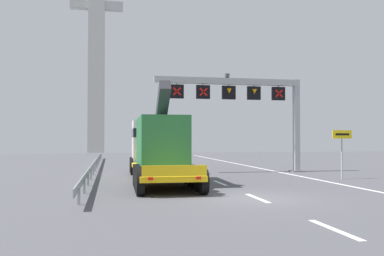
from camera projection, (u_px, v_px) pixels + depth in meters
The scene contains 8 objects.
ground at pixel (254, 198), 16.93m from camera, with size 112.00×112.00×0.00m, color #4C4C51.
lane_markings at pixel (177, 166), 37.26m from camera, with size 0.20×55.99×0.01m.
edge_line_right at pixel (281, 172), 29.88m from camera, with size 0.20×63.00×0.01m, color silver.
overhead_lane_gantry at pixel (247, 97), 30.04m from camera, with size 10.90×0.90×7.02m.
heavy_haul_truck_yellow at pixel (157, 146), 25.10m from camera, with size 3.20×14.10×5.30m.
exit_sign_yellow at pixel (342, 143), 24.97m from camera, with size 1.23×0.15×2.91m.
guardrail_left at pixel (95, 163), 32.29m from camera, with size 0.13×37.93×0.76m.
bridge_pylon_distant at pixel (97, 32), 73.06m from camera, with size 9.00×2.00×41.35m.
Camera 1 is at (-5.67, -16.21, 2.40)m, focal length 39.31 mm.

